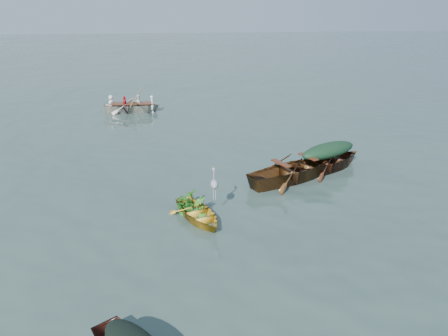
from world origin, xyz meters
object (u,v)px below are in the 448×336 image
object	(u,v)px
green_tarp_boat	(326,170)
rowed_boat	(133,112)
yellow_dinghy	(198,219)
heron	(214,188)
open_wooden_boat	(293,180)

from	to	relation	value
green_tarp_boat	rowed_boat	world-z (taller)	green_tarp_boat
yellow_dinghy	green_tarp_boat	bearing A→B (deg)	9.89
heron	yellow_dinghy	bearing A→B (deg)	-174.81
yellow_dinghy	green_tarp_boat	xyz separation A→B (m)	(4.80, 3.14, 0.00)
yellow_dinghy	rowed_boat	size ratio (longest dim) A/B	0.64
green_tarp_boat	open_wooden_boat	bearing A→B (deg)	90.00
yellow_dinghy	open_wooden_boat	size ratio (longest dim) A/B	0.54
green_tarp_boat	rowed_boat	size ratio (longest dim) A/B	1.07
yellow_dinghy	heron	world-z (taller)	heron
rowed_boat	yellow_dinghy	bearing A→B (deg)	-166.05
yellow_dinghy	rowed_boat	xyz separation A→B (m)	(-2.70, 12.56, 0.00)
rowed_boat	heron	size ratio (longest dim) A/B	4.48
open_wooden_boat	heron	world-z (taller)	heron
yellow_dinghy	open_wooden_boat	distance (m)	4.15
yellow_dinghy	open_wooden_boat	xyz separation A→B (m)	(3.38, 2.40, 0.00)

